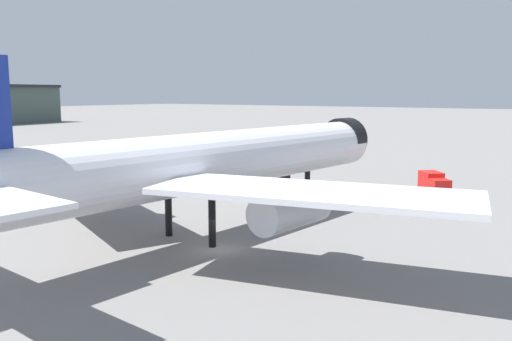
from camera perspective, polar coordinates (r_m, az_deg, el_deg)
The scene contains 5 objects.
ground at distance 46.99m, azimuth -4.35°, elevation -8.33°, with size 900.00×900.00×0.00m, color slate.
airliner_near_gate at distance 49.70m, azimuth -5.38°, elevation 0.80°, with size 57.91×52.72×15.83m.
service_truck_front at distance 74.35m, azimuth 18.44°, elevation -1.30°, with size 5.65×5.36×3.00m.
baggage_tug_wing at distance 83.89m, azimuth 2.62°, elevation -0.26°, with size 2.71×3.54×1.85m.
traffic_cone_wingtip at distance 82.39m, azimuth 0.61°, elevation -0.89°, with size 0.45×0.45×0.56m, color #F2600C.
Camera 1 is at (-34.62, -28.82, 13.41)m, focal length 37.50 mm.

